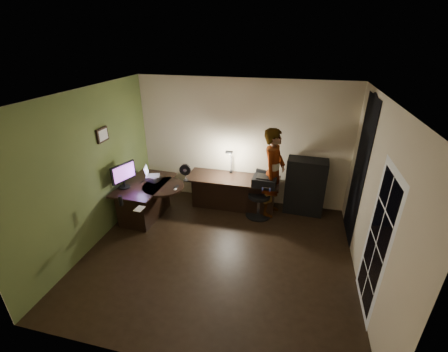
% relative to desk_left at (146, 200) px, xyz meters
% --- Properties ---
extents(floor, '(4.50, 4.00, 0.01)m').
position_rel_desk_left_xyz_m(floor, '(1.73, -0.81, -0.39)').
color(floor, black).
rests_on(floor, ground).
extents(ceiling, '(4.50, 4.00, 0.01)m').
position_rel_desk_left_xyz_m(ceiling, '(1.73, -0.81, 2.32)').
color(ceiling, silver).
rests_on(ceiling, floor).
extents(wall_back, '(4.50, 0.01, 2.70)m').
position_rel_desk_left_xyz_m(wall_back, '(1.73, 1.19, 0.97)').
color(wall_back, beige).
rests_on(wall_back, floor).
extents(wall_front, '(4.50, 0.01, 2.70)m').
position_rel_desk_left_xyz_m(wall_front, '(1.73, -2.82, 0.97)').
color(wall_front, beige).
rests_on(wall_front, floor).
extents(wall_left, '(0.01, 4.00, 2.70)m').
position_rel_desk_left_xyz_m(wall_left, '(-0.52, -0.81, 0.97)').
color(wall_left, beige).
rests_on(wall_left, floor).
extents(wall_right, '(0.01, 4.00, 2.70)m').
position_rel_desk_left_xyz_m(wall_right, '(3.99, -0.81, 0.97)').
color(wall_right, beige).
rests_on(wall_right, floor).
extents(green_wall_overlay, '(0.00, 4.00, 2.70)m').
position_rel_desk_left_xyz_m(green_wall_overlay, '(-0.51, -0.81, 0.97)').
color(green_wall_overlay, '#52632E').
rests_on(green_wall_overlay, floor).
extents(arched_doorway, '(0.01, 0.90, 2.60)m').
position_rel_desk_left_xyz_m(arched_doorway, '(3.97, 0.34, 0.92)').
color(arched_doorway, black).
rests_on(arched_doorway, floor).
extents(french_door, '(0.02, 0.92, 2.10)m').
position_rel_desk_left_xyz_m(french_door, '(3.97, -1.36, 0.67)').
color(french_door, white).
rests_on(french_door, floor).
extents(framed_picture, '(0.04, 0.30, 0.25)m').
position_rel_desk_left_xyz_m(framed_picture, '(-0.49, -0.36, 1.47)').
color(framed_picture, black).
rests_on(framed_picture, wall_left).
extents(desk_left, '(0.87, 1.36, 0.76)m').
position_rel_desk_left_xyz_m(desk_left, '(0.00, 0.00, 0.00)').
color(desk_left, black).
rests_on(desk_left, floor).
extents(desk_right, '(1.94, 0.69, 0.73)m').
position_rel_desk_left_xyz_m(desk_right, '(1.65, 0.75, -0.02)').
color(desk_right, black).
rests_on(desk_right, floor).
extents(cabinet, '(0.82, 0.44, 1.20)m').
position_rel_desk_left_xyz_m(cabinet, '(3.14, 0.97, 0.22)').
color(cabinet, black).
rests_on(cabinet, floor).
extents(laptop_stand, '(0.29, 0.27, 0.10)m').
position_rel_desk_left_xyz_m(laptop_stand, '(0.12, 0.16, 0.44)').
color(laptop_stand, silver).
rests_on(laptop_stand, desk_left).
extents(laptop, '(0.35, 0.34, 0.19)m').
position_rel_desk_left_xyz_m(laptop, '(0.12, 0.16, 0.59)').
color(laptop, silver).
rests_on(laptop, laptop_stand).
extents(monitor, '(0.28, 0.55, 0.36)m').
position_rel_desk_left_xyz_m(monitor, '(-0.29, -0.24, 0.57)').
color(monitor, black).
rests_on(monitor, desk_left).
extents(mouse, '(0.08, 0.09, 0.03)m').
position_rel_desk_left_xyz_m(mouse, '(0.71, -0.12, 0.40)').
color(mouse, silver).
rests_on(mouse, desk_left).
extents(phone, '(0.08, 0.15, 0.01)m').
position_rel_desk_left_xyz_m(phone, '(0.68, 0.01, 0.39)').
color(phone, black).
rests_on(phone, desk_left).
extents(pen, '(0.01, 0.12, 0.01)m').
position_rel_desk_left_xyz_m(pen, '(-0.07, 0.04, 0.39)').
color(pen, black).
rests_on(pen, desk_left).
extents(speaker, '(0.09, 0.09, 0.18)m').
position_rel_desk_left_xyz_m(speaker, '(0.01, -0.86, 0.48)').
color(speaker, black).
rests_on(speaker, desk_left).
extents(notepad, '(0.14, 0.19, 0.01)m').
position_rel_desk_left_xyz_m(notepad, '(0.38, -0.90, 0.39)').
color(notepad, silver).
rests_on(notepad, desk_left).
extents(desk_fan, '(0.25, 0.15, 0.36)m').
position_rel_desk_left_xyz_m(desk_fan, '(0.73, 0.42, 0.52)').
color(desk_fan, black).
rests_on(desk_fan, desk_right).
extents(headphones, '(0.18, 0.08, 0.08)m').
position_rel_desk_left_xyz_m(headphones, '(2.39, 0.35, 0.38)').
color(headphones, '#2E3B9B').
rests_on(headphones, desk_right).
extents(printer, '(0.48, 0.38, 0.21)m').
position_rel_desk_left_xyz_m(printer, '(2.33, 0.57, 0.44)').
color(printer, black).
rests_on(printer, desk_right).
extents(desk_lamp, '(0.22, 0.31, 0.62)m').
position_rel_desk_left_xyz_m(desk_lamp, '(1.56, 0.99, 0.64)').
color(desk_lamp, black).
rests_on(desk_lamp, desk_right).
extents(office_chair, '(0.67, 0.67, 0.95)m').
position_rel_desk_left_xyz_m(office_chair, '(2.24, 0.58, 0.09)').
color(office_chair, black).
rests_on(office_chair, floor).
extents(person, '(0.59, 0.75, 1.86)m').
position_rel_desk_left_xyz_m(person, '(2.47, 0.74, 0.55)').
color(person, '#D8A88C').
rests_on(person, floor).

